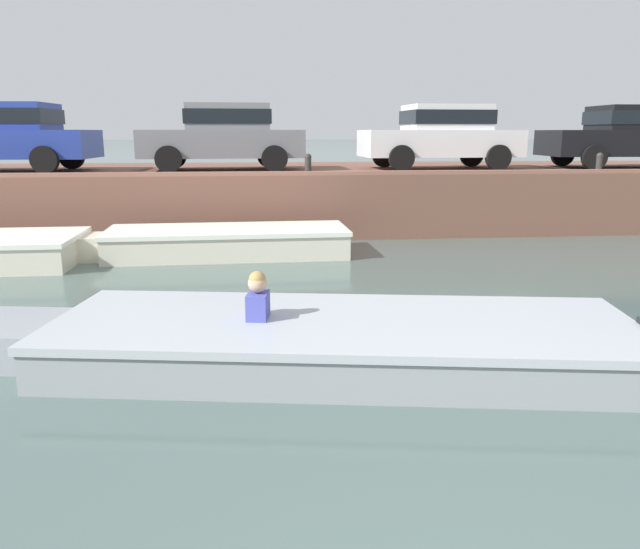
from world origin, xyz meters
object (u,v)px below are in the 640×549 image
object	(u,v)px
car_right_inner_black	(634,134)
mooring_bollard_mid	(308,163)
boat_moored_central_cream	(216,242)
car_centre_white	(442,134)
car_left_inner_grey	(224,134)
car_leftmost_blue	(1,134)
mooring_bollard_east	(599,162)
motorboat_passing	(316,341)

from	to	relation	value
car_right_inner_black	mooring_bollard_mid	bearing A→B (deg)	-167.17
boat_moored_central_cream	car_centre_white	distance (m)	6.78
boat_moored_central_cream	car_centre_white	bearing A→B (deg)	34.12
car_left_inner_grey	car_right_inner_black	size ratio (longest dim) A/B	0.88
boat_moored_central_cream	car_right_inner_black	xyz separation A→B (m)	(10.39, 3.63, 1.98)
car_leftmost_blue	mooring_bollard_east	distance (m)	13.60
car_left_inner_grey	mooring_bollard_mid	size ratio (longest dim) A/B	8.78
car_left_inner_grey	car_centre_white	distance (m)	5.33
mooring_bollard_mid	car_leftmost_blue	bearing A→B (deg)	164.36
car_leftmost_blue	mooring_bollard_east	xyz separation A→B (m)	(13.45, -1.94, -0.61)
motorboat_passing	car_centre_white	size ratio (longest dim) A/B	1.81
motorboat_passing	mooring_bollard_east	world-z (taller)	mooring_bollard_east
mooring_bollard_mid	motorboat_passing	bearing A→B (deg)	-94.29
boat_moored_central_cream	mooring_bollard_mid	xyz separation A→B (m)	(1.89, 1.70, 1.37)
motorboat_passing	car_leftmost_blue	world-z (taller)	car_leftmost_blue
boat_moored_central_cream	motorboat_passing	world-z (taller)	motorboat_passing
mooring_bollard_east	car_leftmost_blue	bearing A→B (deg)	171.81
car_leftmost_blue	car_left_inner_grey	size ratio (longest dim) A/B	1.10
car_right_inner_black	boat_moored_central_cream	bearing A→B (deg)	-160.72
motorboat_passing	car_centre_white	bearing A→B (deg)	66.77
motorboat_passing	mooring_bollard_east	bearing A→B (deg)	46.51
boat_moored_central_cream	car_left_inner_grey	bearing A→B (deg)	89.38
car_centre_white	mooring_bollard_east	world-z (taller)	car_centre_white
car_centre_white	boat_moored_central_cream	bearing A→B (deg)	-145.88
motorboat_passing	car_centre_white	xyz separation A→B (m)	(4.05, 9.43, 2.01)
car_centre_white	car_right_inner_black	xyz separation A→B (m)	(5.02, -0.01, 0.00)
motorboat_passing	car_leftmost_blue	size ratio (longest dim) A/B	1.63
car_leftmost_blue	car_centre_white	world-z (taller)	same
motorboat_passing	car_right_inner_black	xyz separation A→B (m)	(9.06, 9.42, 2.01)
mooring_bollard_mid	mooring_bollard_east	distance (m)	6.54
car_leftmost_blue	mooring_bollard_mid	bearing A→B (deg)	-15.64
mooring_bollard_mid	mooring_bollard_east	world-z (taller)	same
car_leftmost_blue	car_left_inner_grey	world-z (taller)	same
car_leftmost_blue	car_centre_white	xyz separation A→B (m)	(10.40, 0.01, -0.00)
car_centre_white	car_leftmost_blue	bearing A→B (deg)	-179.97
car_centre_white	mooring_bollard_mid	xyz separation A→B (m)	(-3.48, -1.94, -0.60)
car_left_inner_grey	mooring_bollard_mid	distance (m)	2.75
car_centre_white	mooring_bollard_east	size ratio (longest dim) A/B	8.73
boat_moored_central_cream	car_leftmost_blue	size ratio (longest dim) A/B	1.24
car_left_inner_grey	car_centre_white	world-z (taller)	same
car_left_inner_grey	car_right_inner_black	xyz separation A→B (m)	(10.35, -0.01, 0.00)
car_leftmost_blue	car_right_inner_black	xyz separation A→B (m)	(15.41, -0.00, 0.00)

